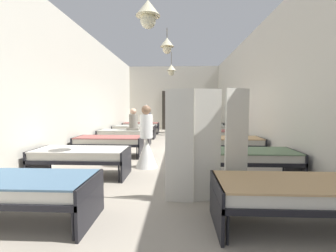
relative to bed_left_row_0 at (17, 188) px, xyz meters
name	(u,v)px	position (x,y,z in m)	size (l,w,h in m)	color
ground_plane	(169,152)	(1.69, 4.75, -0.49)	(6.08, 14.32, 0.10)	#9E9384
room_shell	(170,93)	(1.69, 6.01, 1.52)	(5.88, 13.92, 3.90)	beige
bed_left_row_0	(17,188)	(0.00, 0.00, 0.00)	(1.90, 0.84, 0.57)	black
bed_right_row_0	(297,192)	(3.38, 0.00, 0.00)	(1.90, 0.84, 0.57)	black
bed_left_row_1	(81,155)	(0.00, 1.90, 0.00)	(1.90, 0.84, 0.57)	black
bed_right_row_1	(248,157)	(3.38, 1.90, 0.00)	(1.90, 0.84, 0.57)	black
bed_left_row_2	(109,141)	(0.00, 3.80, 0.00)	(1.90, 0.84, 0.57)	black
bed_right_row_2	(227,142)	(3.38, 3.80, 0.00)	(1.90, 0.84, 0.57)	black
bed_left_row_3	(125,134)	(0.00, 5.70, 0.00)	(1.90, 0.84, 0.57)	black
bed_right_row_3	(216,134)	(3.38, 5.70, 0.00)	(1.90, 0.84, 0.57)	black
bed_left_row_4	(134,129)	(0.00, 7.60, 0.00)	(1.90, 0.84, 0.57)	black
bed_right_row_4	(209,129)	(3.38, 7.60, 0.00)	(1.90, 0.84, 0.57)	black
bed_left_row_5	(141,125)	(0.00, 9.50, 0.00)	(1.90, 0.84, 0.57)	black
bed_right_row_5	(204,125)	(3.38, 9.50, 0.00)	(1.90, 0.84, 0.57)	black
nurse_near_aisle	(174,125)	(1.77, 8.73, 0.09)	(0.52, 0.52, 1.49)	white
nurse_mid_aisle	(146,145)	(1.24, 2.66, 0.09)	(0.52, 0.52, 1.49)	white
patient_seated_primary	(134,122)	(0.35, 5.66, 0.43)	(0.44, 0.44, 0.80)	slate
patient_seated_secondary	(147,117)	(0.35, 9.49, 0.43)	(0.44, 0.44, 0.80)	#515B70
potted_plant	(170,119)	(1.53, 9.89, 0.32)	(0.48, 0.48, 1.25)	brown
privacy_screen	(208,146)	(2.43, 0.72, 0.41)	(1.24, 0.23, 1.70)	silver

